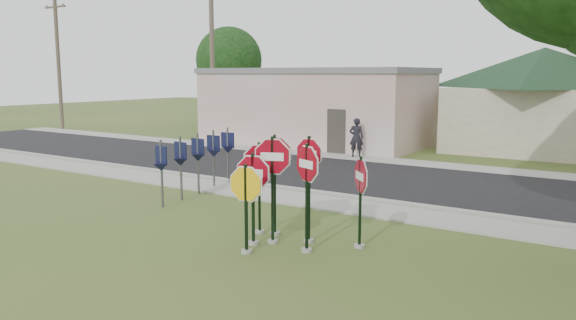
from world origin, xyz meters
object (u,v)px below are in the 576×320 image
Objects in this scene: stop_sign_yellow at (246,198)px; stop_sign_left at (253,187)px; pedestrian at (356,137)px; stop_sign_center at (272,173)px; utility_pole_near at (212,54)px.

stop_sign_left is at bearing 113.06° from stop_sign_yellow.
stop_sign_yellow is at bearing 85.23° from pedestrian.
utility_pole_near is (-13.74, 13.82, 3.32)m from stop_sign_center.
stop_sign_left is at bearing -131.88° from stop_sign_center.
stop_sign_left is at bearing -46.51° from utility_pole_near.
stop_sign_left is (-0.30, -0.34, -0.29)m from stop_sign_center.
utility_pole_near reaches higher than stop_sign_yellow.
stop_sign_center is at bearing 86.58° from pedestrian.
utility_pole_near reaches higher than pedestrian.
stop_sign_center is 0.28× the size of utility_pole_near.
stop_sign_left reaches higher than stop_sign_yellow.
stop_sign_left is at bearing 84.96° from pedestrian.
stop_sign_yellow reaches higher than pedestrian.
stop_sign_yellow is 0.22× the size of utility_pole_near.
stop_sign_yellow is at bearing -47.14° from utility_pole_near.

